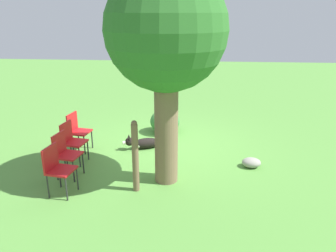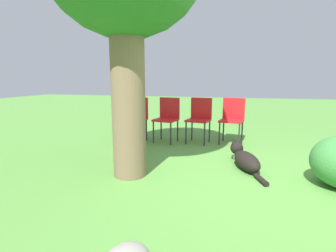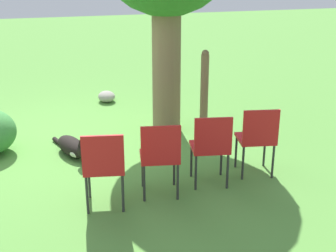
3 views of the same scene
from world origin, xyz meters
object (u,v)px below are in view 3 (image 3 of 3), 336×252
(red_chair_0, at_px, (104,164))
(red_chair_1, at_px, (160,154))
(fence_post, at_px, (204,95))
(dog, at_px, (74,147))
(red_chair_3, at_px, (257,136))
(red_chair_2, at_px, (211,144))

(red_chair_0, xyz_separation_m, red_chair_1, (-0.11, 0.65, 0.00))
(fence_post, xyz_separation_m, red_chair_0, (1.69, -1.72, -0.15))
(dog, height_order, red_chair_3, red_chair_3)
(red_chair_1, bearing_deg, red_chair_0, 108.83)
(dog, xyz_separation_m, red_chair_2, (1.29, 1.52, 0.40))
(dog, xyz_separation_m, red_chair_0, (1.51, 0.23, 0.40))
(dog, bearing_deg, red_chair_0, -12.25)
(fence_post, distance_m, red_chair_1, 1.92)
(red_chair_2, bearing_deg, red_chair_1, 108.83)
(dog, height_order, red_chair_2, red_chair_2)
(red_chair_3, bearing_deg, red_chair_0, 108.83)
(fence_post, height_order, red_chair_3, fence_post)
(red_chair_2, xyz_separation_m, red_chair_3, (-0.11, 0.65, 0.00))
(dog, distance_m, red_chair_3, 2.50)
(red_chair_1, distance_m, red_chair_3, 1.31)
(fence_post, bearing_deg, dog, -84.68)
(fence_post, bearing_deg, red_chair_1, -34.11)
(fence_post, xyz_separation_m, red_chair_1, (1.58, -1.07, -0.15))
(fence_post, bearing_deg, red_chair_2, -16.09)
(red_chair_1, bearing_deg, dog, 41.23)
(fence_post, height_order, red_chair_0, fence_post)
(red_chair_2, bearing_deg, red_chair_0, 108.83)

